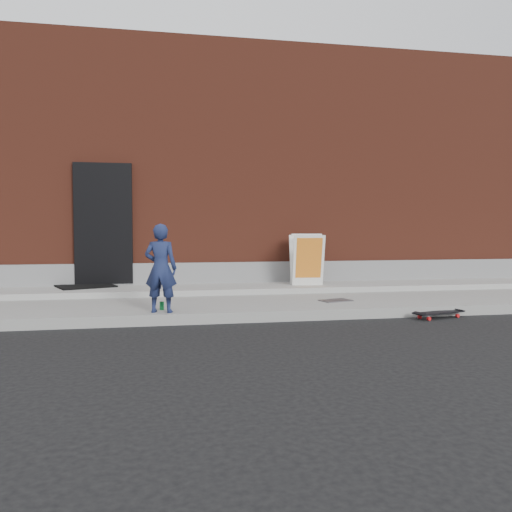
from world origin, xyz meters
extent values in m
plane|color=black|center=(0.00, 0.00, 0.00)|extent=(80.00, 80.00, 0.00)
cube|color=gray|center=(0.00, 1.50, 0.07)|extent=(20.00, 3.00, 0.15)
cube|color=gray|center=(0.00, 2.40, 0.20)|extent=(20.00, 1.20, 0.10)
cube|color=#5F281A|center=(0.00, 7.00, 2.50)|extent=(20.00, 8.00, 5.00)
cube|color=slate|center=(0.00, 2.97, 0.45)|extent=(20.00, 0.10, 0.40)
cube|color=black|center=(-2.60, 2.96, 1.40)|extent=(1.05, 0.12, 2.25)
imported|color=#192247|center=(-1.53, 0.20, 0.76)|extent=(0.50, 0.40, 1.22)
cylinder|color=red|center=(2.68, 0.04, 0.03)|extent=(0.06, 0.05, 0.06)
cylinder|color=red|center=(2.73, -0.13, 0.03)|extent=(0.06, 0.05, 0.06)
cylinder|color=red|center=(2.14, -0.11, 0.03)|extent=(0.06, 0.05, 0.06)
cylinder|color=red|center=(2.19, -0.28, 0.03)|extent=(0.06, 0.05, 0.06)
cube|color=#A4A3A8|center=(2.71, -0.04, 0.07)|extent=(0.10, 0.19, 0.02)
cube|color=#A4A3A8|center=(2.17, -0.20, 0.07)|extent=(0.10, 0.19, 0.02)
cube|color=black|center=(2.44, -0.12, 0.08)|extent=(0.84, 0.42, 0.02)
cube|color=silver|center=(1.13, 2.14, 0.72)|extent=(0.60, 0.32, 0.94)
cube|color=silver|center=(1.18, 2.56, 0.72)|extent=(0.60, 0.32, 0.94)
cube|color=yellow|center=(1.13, 2.12, 0.67)|extent=(0.50, 0.24, 0.75)
cube|color=silver|center=(1.16, 2.35, 1.19)|extent=(0.58, 0.11, 0.05)
cylinder|color=#187938|center=(-1.53, 0.43, 0.21)|extent=(0.08, 0.08, 0.12)
cube|color=black|center=(-2.90, 2.70, 0.26)|extent=(1.17, 1.07, 0.03)
cube|color=#515055|center=(1.20, 0.83, 0.16)|extent=(0.55, 0.42, 0.01)
camera|label=1|loc=(-1.47, -6.72, 1.28)|focal=35.00mm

